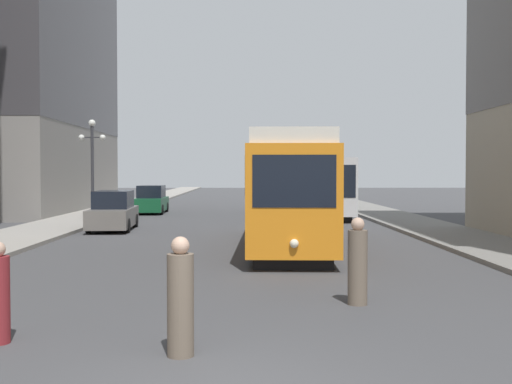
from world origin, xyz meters
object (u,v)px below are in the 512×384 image
(pedestrian_crossing_far, at_px, (358,264))
(parked_car_left_mid, at_px, (113,212))
(lamp_post_left_far, at_px, (92,154))
(pedestrian_on_sidewalk, at_px, (180,301))
(transit_bus, at_px, (317,184))
(parked_car_left_near, at_px, (151,200))
(streetcar, at_px, (288,188))

(pedestrian_crossing_far, bearing_deg, parked_car_left_mid, -91.49)
(parked_car_left_mid, xyz_separation_m, pedestrian_crossing_far, (8.36, -16.48, -0.02))
(parked_car_left_mid, height_order, lamp_post_left_far, lamp_post_left_far)
(parked_car_left_mid, relative_size, pedestrian_on_sidewalk, 2.74)
(transit_bus, height_order, lamp_post_left_far, lamp_post_left_far)
(pedestrian_crossing_far, relative_size, pedestrian_on_sidewalk, 1.01)
(parked_car_left_near, xyz_separation_m, lamp_post_left_far, (-1.90, -7.90, 2.79))
(lamp_post_left_far, bearing_deg, transit_bus, 23.51)
(streetcar, height_order, parked_car_left_mid, streetcar)
(streetcar, xyz_separation_m, lamp_post_left_far, (-9.56, 10.49, 1.54))
(pedestrian_on_sidewalk, bearing_deg, parked_car_left_near, -96.16)
(parked_car_left_mid, bearing_deg, streetcar, -43.58)
(transit_bus, bearing_deg, parked_car_left_mid, -139.74)
(transit_bus, relative_size, parked_car_left_mid, 2.59)
(transit_bus, bearing_deg, streetcar, -101.60)
(pedestrian_on_sidewalk, relative_size, lamp_post_left_far, 0.33)
(streetcar, height_order, parked_car_left_near, streetcar)
(streetcar, height_order, lamp_post_left_far, lamp_post_left_far)
(streetcar, height_order, pedestrian_on_sidewalk, streetcar)
(pedestrian_on_sidewalk, height_order, lamp_post_left_far, lamp_post_left_far)
(lamp_post_left_far, bearing_deg, pedestrian_on_sidewalk, -73.57)
(parked_car_left_near, height_order, parked_car_left_mid, same)
(pedestrian_crossing_far, xyz_separation_m, lamp_post_left_far, (-10.26, 20.42, 2.81))
(pedestrian_crossing_far, xyz_separation_m, pedestrian_on_sidewalk, (-3.22, -3.48, -0.01))
(parked_car_left_mid, distance_m, pedestrian_on_sidewalk, 20.61)
(parked_car_left_near, relative_size, parked_car_left_mid, 0.97)
(parked_car_left_near, bearing_deg, pedestrian_crossing_far, -74.29)
(streetcar, relative_size, parked_car_left_near, 2.65)
(parked_car_left_mid, height_order, pedestrian_crossing_far, parked_car_left_mid)
(streetcar, distance_m, pedestrian_crossing_far, 10.03)
(parked_car_left_near, bearing_deg, lamp_post_left_far, -104.27)
(streetcar, xyz_separation_m, pedestrian_on_sidewalk, (-2.51, -13.41, -1.29))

